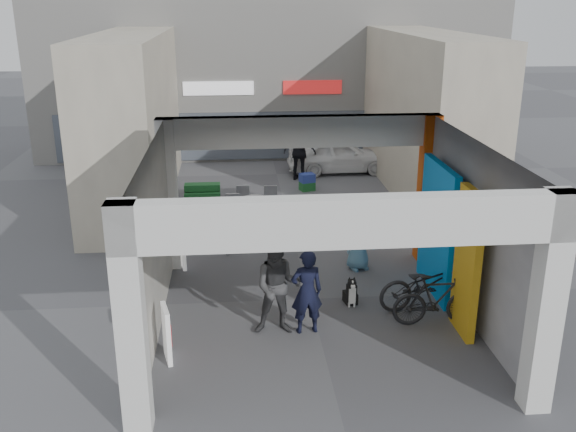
{
  "coord_description": "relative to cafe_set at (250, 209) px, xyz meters",
  "views": [
    {
      "loc": [
        -1.51,
        -12.08,
        6.02
      ],
      "look_at": [
        -0.37,
        1.0,
        1.51
      ],
      "focal_mm": 40.0,
      "sensor_mm": 36.0,
      "label": 1
    }
  ],
  "objects": [
    {
      "name": "bollard_right",
      "position": [
        2.72,
        -2.83,
        0.13
      ],
      "size": [
        0.09,
        0.09,
        0.88
      ],
      "primitive_type": "cylinder",
      "color": "gray",
      "rests_on": "ground"
    },
    {
      "name": "white_van",
      "position": [
        3.34,
        4.98,
        0.31
      ],
      "size": [
        3.69,
        1.54,
        1.25
      ],
      "primitive_type": "imported",
      "rotation": [
        0.0,
        0.0,
        1.59
      ],
      "color": "white",
      "rests_on": "ground"
    },
    {
      "name": "cafe_set",
      "position": [
        0.0,
        0.0,
        0.0
      ],
      "size": [
        1.47,
        1.18,
        0.89
      ],
      "rotation": [
        0.0,
        0.0,
        0.11
      ],
      "color": "#9F9FA4",
      "rests_on": "ground"
    },
    {
      "name": "border_collie",
      "position": [
        1.9,
        -5.46,
        -0.06
      ],
      "size": [
        0.23,
        0.46,
        0.64
      ],
      "rotation": [
        0.0,
        0.0,
        0.18
      ],
      "color": "black",
      "rests_on": "ground"
    },
    {
      "name": "ground",
      "position": [
        1.09,
        -5.14,
        -0.31
      ],
      "size": [
        90.0,
        90.0,
        0.0
      ],
      "primitive_type": "plane",
      "color": "#545459",
      "rests_on": "ground"
    },
    {
      "name": "far_building",
      "position": [
        1.09,
        8.85,
        3.68
      ],
      "size": [
        18.0,
        4.08,
        8.0
      ],
      "color": "silver",
      "rests_on": "ground"
    },
    {
      "name": "man_crates",
      "position": [
        1.84,
        4.1,
        0.65
      ],
      "size": [
        1.22,
        0.82,
        1.93
      ],
      "primitive_type": "imported",
      "rotation": [
        0.0,
        0.0,
        2.81
      ],
      "color": "black",
      "rests_on": "ground"
    },
    {
      "name": "bicycle_front",
      "position": [
        3.39,
        -5.74,
        0.22
      ],
      "size": [
        2.11,
        1.02,
        1.06
      ],
      "primitive_type": "imported",
      "rotation": [
        0.0,
        0.0,
        1.73
      ],
      "color": "black",
      "rests_on": "ground"
    },
    {
      "name": "man_elderly",
      "position": [
        2.41,
        -3.65,
        0.42
      ],
      "size": [
        0.82,
        0.66,
        1.46
      ],
      "primitive_type": "imported",
      "rotation": [
        0.0,
        0.0,
        0.31
      ],
      "color": "#588CAC",
      "rests_on": "ground"
    },
    {
      "name": "bollard_center",
      "position": [
        1.23,
        -2.67,
        0.15
      ],
      "size": [
        0.09,
        0.09,
        0.92
      ],
      "primitive_type": "cylinder",
      "color": "gray",
      "rests_on": "ground"
    },
    {
      "name": "bollard_left",
      "position": [
        -0.63,
        -2.56,
        0.15
      ],
      "size": [
        0.09,
        0.09,
        0.93
      ],
      "primitive_type": "cylinder",
      "color": "gray",
      "rests_on": "ground"
    },
    {
      "name": "plaza_bldg_left",
      "position": [
        -3.41,
        2.36,
        2.19
      ],
      "size": [
        2.0,
        9.0,
        5.0
      ],
      "primitive_type": "cube",
      "color": "#C0B69F",
      "rests_on": "ground"
    },
    {
      "name": "bicycle_rear",
      "position": [
        3.39,
        -6.42,
        0.21
      ],
      "size": [
        1.74,
        0.51,
        1.04
      ],
      "primitive_type": "imported",
      "rotation": [
        0.0,
        0.0,
        1.58
      ],
      "color": "black",
      "rests_on": "ground"
    },
    {
      "name": "advert_board_near",
      "position": [
        -1.65,
        -7.27,
        0.19
      ],
      "size": [
        0.21,
        0.55,
        1.0
      ],
      "rotation": [
        0.0,
        0.0,
        0.24
      ],
      "color": "white",
      "rests_on": "ground"
    },
    {
      "name": "produce_stand",
      "position": [
        -1.36,
        0.82,
        0.01
      ],
      "size": [
        1.24,
        0.67,
        0.82
      ],
      "rotation": [
        0.0,
        0.0,
        0.38
      ],
      "color": "black",
      "rests_on": "ground"
    },
    {
      "name": "advert_board_far",
      "position": [
        -1.65,
        -3.19,
        0.19
      ],
      "size": [
        0.18,
        0.56,
        1.0
      ],
      "rotation": [
        0.0,
        0.0,
        0.17
      ],
      "color": "white",
      "rests_on": "ground"
    },
    {
      "name": "arcade_canopy",
      "position": [
        1.63,
        -5.96,
        1.99
      ],
      "size": [
        6.4,
        6.45,
        6.4
      ],
      "color": "silver",
      "rests_on": "ground"
    },
    {
      "name": "plaza_bldg_right",
      "position": [
        5.59,
        2.36,
        2.19
      ],
      "size": [
        2.0,
        9.0,
        5.0
      ],
      "primitive_type": "cube",
      "color": "#C0B69F",
      "rests_on": "ground"
    },
    {
      "name": "man_with_dog",
      "position": [
        0.86,
        -6.49,
        0.51
      ],
      "size": [
        0.65,
        0.47,
        1.65
      ],
      "primitive_type": "imported",
      "rotation": [
        0.0,
        0.0,
        3.27
      ],
      "color": "black",
      "rests_on": "ground"
    },
    {
      "name": "crate_stack",
      "position": [
        1.95,
        2.78,
        -0.03
      ],
      "size": [
        0.54,
        0.47,
        0.56
      ],
      "rotation": [
        0.0,
        0.0,
        0.32
      ],
      "color": "#175222",
      "rests_on": "ground"
    },
    {
      "name": "man_back_turned",
      "position": [
        0.34,
        -6.47,
        0.62
      ],
      "size": [
        0.96,
        0.78,
        1.87
      ],
      "primitive_type": "imported",
      "rotation": [
        0.0,
        0.0,
        -0.08
      ],
      "color": "#3D3D3F",
      "rests_on": "ground"
    }
  ]
}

